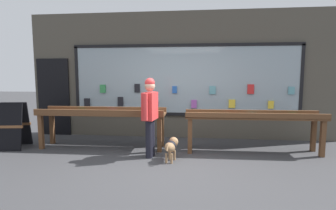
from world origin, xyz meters
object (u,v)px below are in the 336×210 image
at_px(display_table_left, 102,116).
at_px(display_table_right, 253,119).
at_px(person_browsing, 150,112).
at_px(small_dog, 171,146).
at_px(sandwich_board_sign, 13,125).

bearing_deg(display_table_left, display_table_right, -0.04).
distance_m(display_table_left, person_browsing, 1.34).
distance_m(person_browsing, small_dog, 0.80).
distance_m(small_dog, sandwich_board_sign, 3.71).
relative_size(display_table_left, person_browsing, 1.81).
xyz_separation_m(display_table_right, person_browsing, (-2.12, -0.55, 0.21)).
bearing_deg(sandwich_board_sign, small_dog, -17.91).
xyz_separation_m(display_table_left, person_browsing, (1.20, -0.55, 0.19)).
bearing_deg(small_dog, sandwich_board_sign, 92.52).
height_order(display_table_left, display_table_right, display_table_left).
bearing_deg(small_dog, display_table_right, -55.07).
relative_size(display_table_left, sandwich_board_sign, 2.80).
bearing_deg(display_table_left, sandwich_board_sign, -172.92).
relative_size(display_table_right, sandwich_board_sign, 2.80).
bearing_deg(person_browsing, display_table_left, 72.75).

